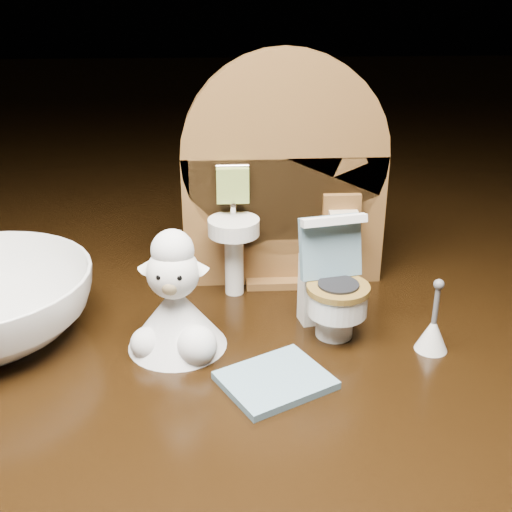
# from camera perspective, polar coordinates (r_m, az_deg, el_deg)

# --- Properties ---
(backdrop_panel) EXTENTS (0.13, 0.05, 0.15)m
(backdrop_panel) POSITION_cam_1_polar(r_m,az_deg,el_deg) (0.41, 2.42, 6.21)
(backdrop_panel) COLOR brown
(backdrop_panel) RESTS_ON ground
(toy_toilet) EXTENTS (0.04, 0.05, 0.07)m
(toy_toilet) POSITION_cam_1_polar(r_m,az_deg,el_deg) (0.37, 6.75, -3.02)
(toy_toilet) COLOR white
(toy_toilet) RESTS_ON ground
(bath_mat) EXTENTS (0.07, 0.06, 0.00)m
(bath_mat) POSITION_cam_1_polar(r_m,az_deg,el_deg) (0.33, 1.73, -10.98)
(bath_mat) COLOR slate
(bath_mat) RESTS_ON ground
(toilet_brush) EXTENTS (0.02, 0.02, 0.04)m
(toilet_brush) POSITION_cam_1_polar(r_m,az_deg,el_deg) (0.37, 15.43, -6.49)
(toilet_brush) COLOR white
(toilet_brush) RESTS_ON ground
(plush_lamb) EXTENTS (0.05, 0.05, 0.07)m
(plush_lamb) POSITION_cam_1_polar(r_m,az_deg,el_deg) (0.35, -7.15, -4.61)
(plush_lamb) COLOR silver
(plush_lamb) RESTS_ON ground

